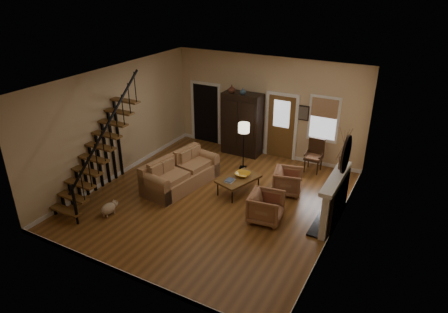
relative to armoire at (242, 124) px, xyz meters
The scene contains 15 objects.
room 1.49m from the armoire, 78.37° to the right, with size 7.00×7.33×3.30m.
staircase 4.94m from the armoire, 115.05° to the right, with size 0.94×2.80×3.20m, color brown, non-canonical shape.
fireplace 4.67m from the armoire, 34.69° to the right, with size 0.33×1.95×2.30m.
armoire is the anchor object (origin of this frame).
vase_a 1.23m from the armoire, 164.05° to the right, with size 0.24×0.24×0.25m, color #4C2619.
vase_b 1.16m from the armoire, 63.43° to the right, with size 0.20×0.20×0.21m, color #334C60.
sofa 3.03m from the armoire, 99.90° to the right, with size 1.01×2.33×0.87m, color #A5754B, non-canonical shape.
coffee_table 2.85m from the armoire, 65.86° to the right, with size 0.70×1.21×0.46m, color brown, non-canonical shape.
bowl 2.67m from the armoire, 63.52° to the right, with size 0.41×0.41×0.10m, color gold.
books 3.02m from the armoire, 70.35° to the right, with size 0.22×0.30×0.06m, color beige, non-canonical shape.
armchair_left 4.17m from the armoire, 55.57° to the right, with size 0.79×0.81×0.74m, color brown.
armchair_right 3.04m from the armoire, 38.25° to the right, with size 0.75×0.77×0.70m, color brown.
floor_lamp 1.21m from the armoire, 61.72° to the right, with size 0.34×0.34×1.50m, color black, non-canonical shape.
side_chair 2.61m from the armoire, ahead, with size 0.54×0.54×1.02m, color #331E10, non-canonical shape.
dog 5.32m from the armoire, 103.94° to the right, with size 0.28×0.47×0.34m, color tan, non-canonical shape.
Camera 1 is at (4.71, -8.12, 5.63)m, focal length 32.00 mm.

